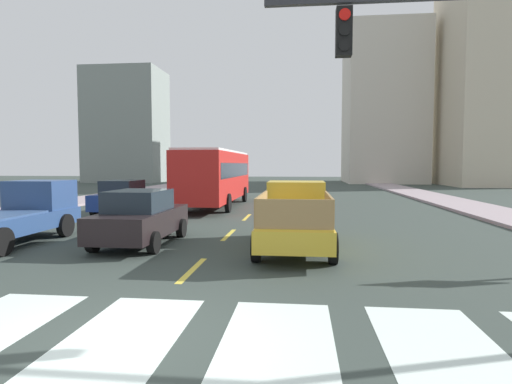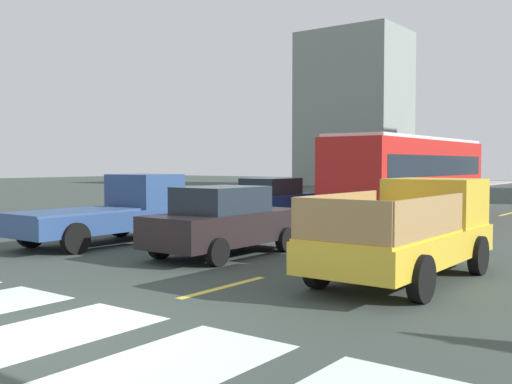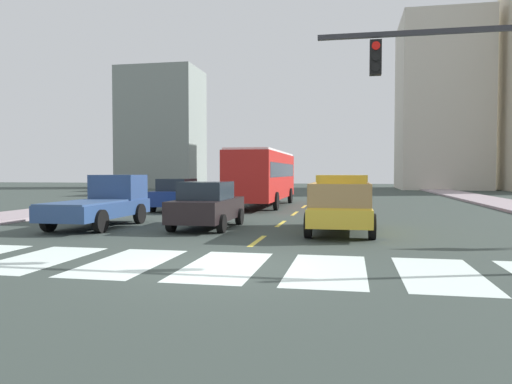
{
  "view_description": "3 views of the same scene",
  "coord_description": "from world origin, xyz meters",
  "px_view_note": "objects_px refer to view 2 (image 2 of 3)",
  "views": [
    {
      "loc": [
        2.58,
        -5.6,
        2.53
      ],
      "look_at": [
        0.17,
        16.49,
        1.05
      ],
      "focal_mm": 29.22,
      "sensor_mm": 36.0,
      "label": 1
    },
    {
      "loc": [
        7.03,
        -4.43,
        2.29
      ],
      "look_at": [
        -2.7,
        8.62,
        1.51
      ],
      "focal_mm": 42.0,
      "sensor_mm": 36.0,
      "label": 2
    },
    {
      "loc": [
        2.73,
        -10.3,
        2.06
      ],
      "look_at": [
        -0.73,
        7.52,
        1.33
      ],
      "focal_mm": 34.22,
      "sensor_mm": 36.0,
      "label": 3
    }
  ],
  "objects_px": {
    "pickup_stakebed": "(412,231)",
    "pickup_dark": "(114,211)",
    "sedan_near_right": "(273,200)",
    "city_bus": "(410,172)",
    "sedan_mid": "(224,221)"
  },
  "relations": [
    {
      "from": "city_bus",
      "to": "sedan_near_right",
      "type": "bearing_deg",
      "value": -134.69
    },
    {
      "from": "sedan_near_right",
      "to": "sedan_mid",
      "type": "xyz_separation_m",
      "value": [
        3.99,
        -7.76,
        0.0
      ]
    },
    {
      "from": "pickup_stakebed",
      "to": "sedan_mid",
      "type": "distance_m",
      "value": 4.87
    },
    {
      "from": "pickup_stakebed",
      "to": "city_bus",
      "type": "xyz_separation_m",
      "value": [
        -4.89,
        11.83,
        1.02
      ]
    },
    {
      "from": "pickup_dark",
      "to": "sedan_mid",
      "type": "height_order",
      "value": "pickup_dark"
    },
    {
      "from": "pickup_stakebed",
      "to": "pickup_dark",
      "type": "height_order",
      "value": "same"
    },
    {
      "from": "sedan_near_right",
      "to": "pickup_dark",
      "type": "bearing_deg",
      "value": -92.97
    },
    {
      "from": "pickup_dark",
      "to": "city_bus",
      "type": "relative_size",
      "value": 0.48
    },
    {
      "from": "pickup_stakebed",
      "to": "pickup_dark",
      "type": "relative_size",
      "value": 1.0
    },
    {
      "from": "pickup_stakebed",
      "to": "sedan_mid",
      "type": "height_order",
      "value": "pickup_stakebed"
    },
    {
      "from": "pickup_dark",
      "to": "sedan_mid",
      "type": "xyz_separation_m",
      "value": [
        4.12,
        0.02,
        -0.06
      ]
    },
    {
      "from": "sedan_mid",
      "to": "city_bus",
      "type": "bearing_deg",
      "value": 88.2
    },
    {
      "from": "pickup_stakebed",
      "to": "sedan_near_right",
      "type": "xyz_separation_m",
      "value": [
        -8.85,
        7.74,
        -0.08
      ]
    },
    {
      "from": "pickup_dark",
      "to": "sedan_mid",
      "type": "bearing_deg",
      "value": -1.7
    },
    {
      "from": "pickup_stakebed",
      "to": "sedan_near_right",
      "type": "bearing_deg",
      "value": 136.95
    }
  ]
}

